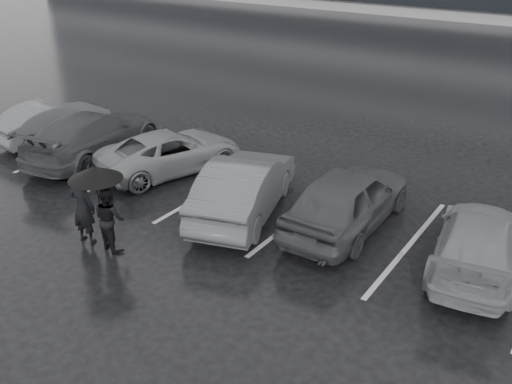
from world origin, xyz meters
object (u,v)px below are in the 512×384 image
object	(u,v)px
car_west_d	(53,121)
car_west_c	(93,135)
pedestrian_right	(110,219)
car_east	(478,242)
car_main	(347,198)
car_west_b	(171,151)
car_west_a	(244,186)
pedestrian_left	(83,208)

from	to	relation	value
car_west_d	car_west_c	bearing A→B (deg)	177.96
car_west_d	pedestrian_right	distance (m)	8.02
car_west_c	car_east	world-z (taller)	car_west_c
car_main	car_west_d	distance (m)	10.94
car_west_b	car_west_c	size ratio (longest dim) A/B	0.87
car_main	car_east	xyz separation A→B (m)	(3.09, -0.09, -0.15)
car_west_b	pedestrian_right	bearing A→B (deg)	132.97
car_west_b	car_west_d	xyz separation A→B (m)	(-5.11, -0.19, 0.05)
car_west_a	car_east	bearing A→B (deg)	170.10
car_west_a	pedestrian_left	bearing A→B (deg)	38.35
car_west_a	pedestrian_left	size ratio (longest dim) A/B	2.58
car_west_b	pedestrian_left	distance (m)	4.41
car_east	car_west_d	bearing A→B (deg)	-9.08
car_main	pedestrian_left	distance (m)	6.14
car_west_d	car_west_b	bearing A→B (deg)	-171.96
car_main	pedestrian_right	distance (m)	5.54
car_west_d	pedestrian_left	world-z (taller)	pedestrian_left
car_west_b	pedestrian_left	xyz separation A→B (m)	(1.17, -4.24, 0.27)
car_west_a	car_east	distance (m)	5.59
car_west_b	car_east	bearing A→B (deg)	-163.69
car_west_a	pedestrian_left	world-z (taller)	pedestrian_left
car_west_b	car_west_c	distance (m)	2.80
car_west_c	car_west_d	bearing A→B (deg)	-15.70
car_west_c	pedestrian_right	bearing A→B (deg)	134.34
car_west_d	pedestrian_left	bearing A→B (deg)	153.07
car_west_c	pedestrian_right	size ratio (longest dim) A/B	3.30
car_west_a	car_east	xyz separation A→B (m)	(5.55, 0.70, -0.13)
car_west_b	car_west_c	xyz separation A→B (m)	(-2.74, -0.52, 0.12)
car_west_a	pedestrian_right	distance (m)	3.43
car_main	car_west_c	xyz separation A→B (m)	(-8.57, -0.28, -0.04)
car_west_c	car_west_d	distance (m)	2.39
car_main	pedestrian_left	xyz separation A→B (m)	(-4.66, -4.00, 0.11)
car_west_b	car_west_c	bearing A→B (deg)	29.15
car_east	pedestrian_left	size ratio (longest dim) A/B	2.42
car_main	car_west_a	world-z (taller)	car_main
car_main	car_east	bearing A→B (deg)	177.40
car_west_b	car_main	bearing A→B (deg)	-163.95
car_main	car_west_c	bearing A→B (deg)	0.88
car_main	pedestrian_left	bearing A→B (deg)	39.68
pedestrian_right	pedestrian_left	bearing A→B (deg)	20.36
car_main	pedestrian_right	xyz separation A→B (m)	(-3.95, -3.88, -0.01)
car_west_a	car_west_b	size ratio (longest dim) A/B	1.04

